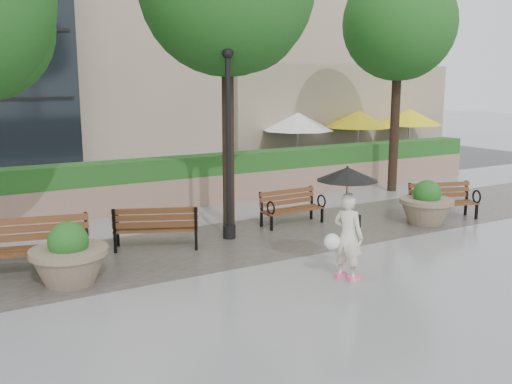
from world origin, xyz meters
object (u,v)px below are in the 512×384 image
lamppost (229,157)px  pedestrian (347,212)px  bench_2 (157,236)px  planter_right (426,207)px  bench_4 (443,209)px  planter_left (69,260)px  bench_1 (36,258)px  bench_3 (292,215)px

lamppost → pedestrian: bearing=-80.7°
bench_2 → planter_right: planter_right is taller
bench_4 → planter_left: planter_left is taller
bench_1 → pedestrian: size_ratio=1.01×
planter_right → bench_2: bearing=168.4°
bench_1 → pedestrian: pedestrian is taller
planter_right → lamppost: 5.05m
planter_right → pedestrian: bearing=-153.5°
bench_3 → pedestrian: size_ratio=0.80×
bench_1 → bench_4: size_ratio=1.11×
bench_3 → planter_right: size_ratio=1.23×
bench_3 → bench_2: bearing=-177.5°
bench_2 → planter_right: 6.48m
bench_1 → planter_right: size_ratio=1.54×
bench_4 → bench_3: bearing=175.6°
bench_3 → lamppost: lamppost is taller
bench_3 → planter_right: bearing=-30.1°
bench_1 → pedestrian: bearing=-19.3°
bench_2 → planter_left: planter_left is taller
bench_2 → pedestrian: pedestrian is taller
bench_1 → bench_4: 9.51m
pedestrian → lamppost: bearing=-10.8°
planter_right → bench_1: bearing=174.1°
bench_1 → bench_2: (2.41, 0.40, -0.03)m
bench_3 → pedestrian: bearing=-111.4°
bench_2 → bench_4: (7.07, -1.17, -0.01)m
bench_3 → bench_4: bearing=-23.1°
planter_right → pedestrian: 4.71m
bench_3 → planter_left: (-5.51, -1.48, 0.18)m
planter_left → pedestrian: pedestrian is taller
bench_2 → lamppost: bearing=-158.5°
bench_1 → planter_left: 0.93m
pedestrian → bench_3: bearing=-40.1°
bench_4 → planter_left: bearing=-162.4°
planter_right → lamppost: lamppost is taller
bench_3 → pedestrian: (-1.32, -3.62, 0.94)m
bench_4 → lamppost: 5.74m
bench_1 → lamppost: lamppost is taller
bench_3 → lamppost: 2.43m
bench_4 → planter_right: size_ratio=1.39×
bench_4 → planter_right: (-0.73, -0.13, 0.15)m
bench_2 → pedestrian: size_ratio=0.93×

